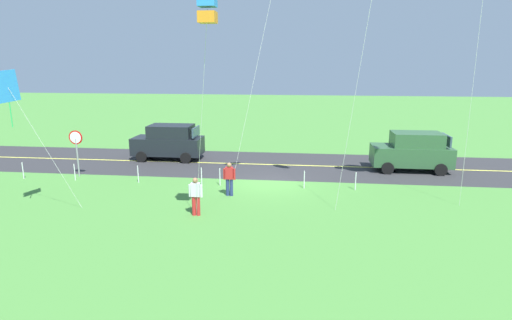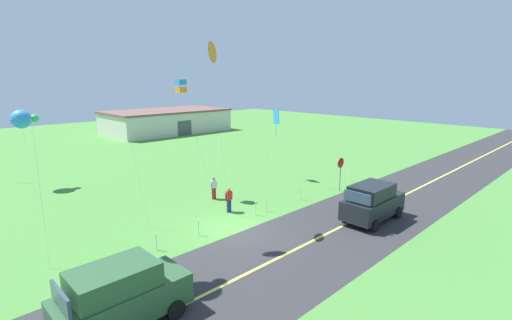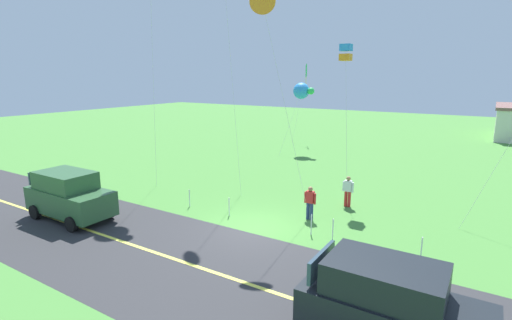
{
  "view_description": "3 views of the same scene",
  "coord_description": "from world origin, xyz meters",
  "px_view_note": "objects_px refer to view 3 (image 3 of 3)",
  "views": [
    {
      "loc": [
        -1.79,
        20.68,
        6.12
      ],
      "look_at": [
        0.42,
        1.86,
        1.66
      ],
      "focal_mm": 29.13,
      "sensor_mm": 36.0,
      "label": 1
    },
    {
      "loc": [
        -12.37,
        -14.53,
        8.25
      ],
      "look_at": [
        1.72,
        -0.07,
        3.74
      ],
      "focal_mm": 25.54,
      "sensor_mm": 36.0,
      "label": 2
    },
    {
      "loc": [
        8.43,
        -13.37,
        6.59
      ],
      "look_at": [
        -0.2,
        0.48,
        2.98
      ],
      "focal_mm": 26.82,
      "sensor_mm": 36.0,
      "label": 3
    }
  ],
  "objects_px": {
    "car_suv_foreground": "(390,307)",
    "kite_yellow_high": "(302,91)",
    "kite_blue_mid": "(346,53)",
    "car_parked_west_near": "(69,195)",
    "person_adult_companion": "(348,190)",
    "kite_red_low": "(263,3)",
    "kite_pink_drift": "(306,72)",
    "person_adult_near": "(310,202)"
  },
  "relations": [
    {
      "from": "kite_red_low",
      "to": "kite_blue_mid",
      "type": "xyz_separation_m",
      "value": [
        1.73,
        5.66,
        -1.8
      ]
    },
    {
      "from": "car_parked_west_near",
      "to": "kite_yellow_high",
      "type": "xyz_separation_m",
      "value": [
        2.07,
        20.74,
        4.16
      ]
    },
    {
      "from": "person_adult_near",
      "to": "kite_red_low",
      "type": "bearing_deg",
      "value": -8.11
    },
    {
      "from": "person_adult_companion",
      "to": "kite_red_low",
      "type": "xyz_separation_m",
      "value": [
        -2.84,
        -3.8,
        8.71
      ]
    },
    {
      "from": "person_adult_companion",
      "to": "kite_red_low",
      "type": "bearing_deg",
      "value": 149.57
    },
    {
      "from": "person_adult_companion",
      "to": "kite_pink_drift",
      "type": "bearing_deg",
      "value": 37.44
    },
    {
      "from": "kite_blue_mid",
      "to": "car_suv_foreground",
      "type": "bearing_deg",
      "value": -64.89
    },
    {
      "from": "car_suv_foreground",
      "to": "person_adult_companion",
      "type": "height_order",
      "value": "car_suv_foreground"
    },
    {
      "from": "person_adult_near",
      "to": "kite_red_low",
      "type": "xyz_separation_m",
      "value": [
        -1.95,
        -1.09,
        8.71
      ]
    },
    {
      "from": "person_adult_companion",
      "to": "kite_red_low",
      "type": "distance_m",
      "value": 9.92
    },
    {
      "from": "car_suv_foreground",
      "to": "person_adult_near",
      "type": "relative_size",
      "value": 2.75
    },
    {
      "from": "car_parked_west_near",
      "to": "person_adult_near",
      "type": "bearing_deg",
      "value": 31.08
    },
    {
      "from": "kite_yellow_high",
      "to": "kite_pink_drift",
      "type": "relative_size",
      "value": 0.77
    },
    {
      "from": "kite_pink_drift",
      "to": "kite_blue_mid",
      "type": "bearing_deg",
      "value": -58.92
    },
    {
      "from": "car_suv_foreground",
      "to": "person_adult_companion",
      "type": "bearing_deg",
      "value": 113.95
    },
    {
      "from": "car_parked_west_near",
      "to": "kite_blue_mid",
      "type": "distance_m",
      "value": 15.5
    },
    {
      "from": "kite_red_low",
      "to": "kite_blue_mid",
      "type": "bearing_deg",
      "value": 72.98
    },
    {
      "from": "kite_blue_mid",
      "to": "kite_yellow_high",
      "type": "relative_size",
      "value": 1.37
    },
    {
      "from": "kite_red_low",
      "to": "kite_yellow_high",
      "type": "bearing_deg",
      "value": 109.32
    },
    {
      "from": "car_parked_west_near",
      "to": "kite_yellow_high",
      "type": "bearing_deg",
      "value": 84.3
    },
    {
      "from": "car_suv_foreground",
      "to": "car_parked_west_near",
      "type": "xyz_separation_m",
      "value": [
        -14.84,
        1.18,
        0.0
      ]
    },
    {
      "from": "person_adult_near",
      "to": "kite_pink_drift",
      "type": "height_order",
      "value": "kite_pink_drift"
    },
    {
      "from": "car_suv_foreground",
      "to": "car_parked_west_near",
      "type": "relative_size",
      "value": 1.0
    },
    {
      "from": "car_parked_west_near",
      "to": "person_adult_companion",
      "type": "distance_m",
      "value": 13.54
    },
    {
      "from": "person_adult_near",
      "to": "kite_blue_mid",
      "type": "relative_size",
      "value": 0.19
    },
    {
      "from": "car_suv_foreground",
      "to": "kite_pink_drift",
      "type": "distance_m",
      "value": 31.54
    },
    {
      "from": "kite_blue_mid",
      "to": "car_parked_west_near",
      "type": "bearing_deg",
      "value": -132.22
    },
    {
      "from": "car_parked_west_near",
      "to": "kite_red_low",
      "type": "bearing_deg",
      "value": 31.54
    },
    {
      "from": "car_suv_foreground",
      "to": "person_adult_companion",
      "type": "relative_size",
      "value": 2.75
    },
    {
      "from": "car_suv_foreground",
      "to": "kite_blue_mid",
      "type": "distance_m",
      "value": 14.38
    },
    {
      "from": "car_parked_west_near",
      "to": "kite_blue_mid",
      "type": "xyz_separation_m",
      "value": [
        9.42,
        10.38,
        6.62
      ]
    },
    {
      "from": "person_adult_companion",
      "to": "kite_blue_mid",
      "type": "height_order",
      "value": "kite_blue_mid"
    },
    {
      "from": "car_suv_foreground",
      "to": "kite_yellow_high",
      "type": "height_order",
      "value": "kite_yellow_high"
    },
    {
      "from": "kite_yellow_high",
      "to": "person_adult_companion",
      "type": "bearing_deg",
      "value": -55.31
    },
    {
      "from": "car_suv_foreground",
      "to": "kite_yellow_high",
      "type": "relative_size",
      "value": 0.73
    },
    {
      "from": "person_adult_near",
      "to": "kite_yellow_high",
      "type": "relative_size",
      "value": 0.27
    },
    {
      "from": "kite_red_low",
      "to": "kite_yellow_high",
      "type": "xyz_separation_m",
      "value": [
        -5.62,
        16.02,
        -4.26
      ]
    },
    {
      "from": "kite_red_low",
      "to": "car_suv_foreground",
      "type": "bearing_deg",
      "value": -39.52
    },
    {
      "from": "car_parked_west_near",
      "to": "kite_blue_mid",
      "type": "bearing_deg",
      "value": 47.78
    },
    {
      "from": "kite_blue_mid",
      "to": "kite_yellow_high",
      "type": "bearing_deg",
      "value": 125.36
    },
    {
      "from": "kite_blue_mid",
      "to": "kite_pink_drift",
      "type": "distance_m",
      "value": 18.29
    },
    {
      "from": "car_suv_foreground",
      "to": "kite_pink_drift",
      "type": "bearing_deg",
      "value": 118.63
    }
  ]
}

